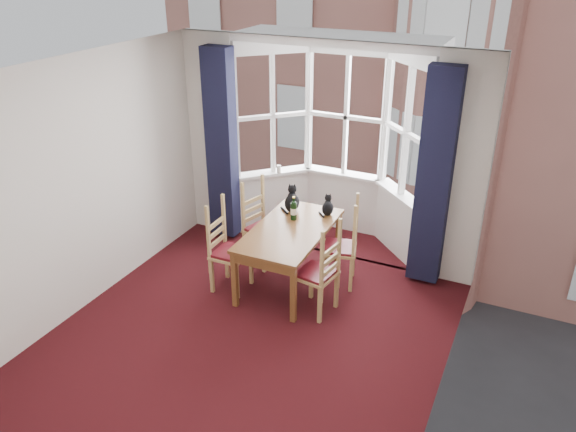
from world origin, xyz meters
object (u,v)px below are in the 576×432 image
Objects in this scene: chair_left_near at (224,252)px; cat_left at (292,201)px; chair_right_near at (323,277)px; chair_right_far at (347,249)px; dining_table at (290,235)px; chair_left_far at (259,228)px; wine_bottle at (294,210)px; candle_tall at (279,169)px; cat_right at (328,207)px.

chair_left_near is 2.66× the size of cat_left.
chair_right_far is at bearing 87.87° from chair_right_near.
chair_left_near is at bearing 179.56° from chair_right_near.
dining_table is 1.70× the size of chair_left_far.
chair_right_far is 0.80m from wine_bottle.
wine_bottle is 2.70× the size of candle_tall.
chair_left_far is 8.22× the size of candle_tall.
candle_tall is (-1.37, 1.70, 0.45)m from chair_right_near.
cat_left is 0.99m from candle_tall.
chair_right_far is 0.59m from cat_right.
chair_left_near is at bearing -86.83° from candle_tall.
cat_right reaches higher than candle_tall.
candle_tall is at bearing 100.04° from chair_left_far.
candle_tall is at bearing 128.78° from chair_right_near.
chair_right_near is at bearing -92.13° from chair_right_far.
chair_left_far is at bearing -164.99° from cat_right.
chair_left_near is 3.04× the size of wine_bottle.
chair_right_near is at bearing -45.43° from wine_bottle.
chair_left_near is 0.99m from wine_bottle.
chair_right_near is 3.04× the size of wine_bottle.
cat_left reaches higher than chair_left_near.
chair_left_far is 1.07m from candle_tall.
wine_bottle is at bearing -177.97° from chair_right_far.
chair_left_near and chair_left_far have the same top height.
cat_right is 0.45m from wine_bottle.
chair_left_near and chair_right_far have the same top height.
chair_right_far is (0.03, 0.70, 0.00)m from chair_right_near.
chair_left_far and chair_right_near have the same top height.
wine_bottle is at bearing 134.57° from chair_right_near.
cat_left is (-0.79, 0.90, 0.40)m from chair_right_near.
chair_left_near is 1.27m from chair_right_near.
dining_table is 1.70× the size of chair_left_near.
chair_right_far is 2.66× the size of cat_left.
cat_left is at bearing 20.45° from chair_left_far.
chair_left_far is at bearing 151.73° from dining_table.
chair_left_far is 3.04× the size of wine_bottle.
dining_table is at bearing -28.27° from chair_left_far.
wine_bottle reaches higher than chair_left_near.
cat_left is at bearing 112.02° from dining_table.
cat_left is 3.09× the size of candle_tall.
wine_bottle reaches higher than chair_left_far.
cat_right is at bearing 46.11° from chair_left_near.
dining_table is 0.64m from cat_right.
chair_left_near is 1.00× the size of chair_right_far.
chair_left_far is 3.42× the size of cat_right.
dining_table is 0.55m from cat_left.
chair_right_far is 3.42× the size of cat_right.
chair_right_far is 8.22× the size of candle_tall.
chair_left_near is at bearing -95.78° from chair_left_far.
cat_left reaches higher than chair_right_near.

